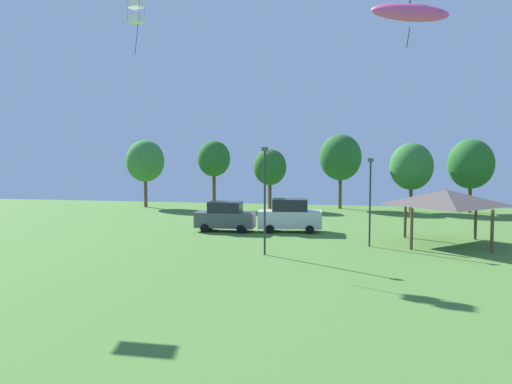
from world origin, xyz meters
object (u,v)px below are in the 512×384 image
object	(u,v)px
light_post_1	(265,194)
treeline_tree_0	(145,161)
park_pavilion	(446,198)
treeline_tree_2	(270,167)
treeline_tree_5	(471,164)
light_post_0	(370,196)
kite_flying_1	(136,12)
parked_car_second_from_left	(290,216)
parked_car_leftmost	(225,217)
treeline_tree_4	(411,166)
treeline_tree_1	(214,159)
treeline_tree_3	(340,157)
kite_flying_3	(409,12)

from	to	relation	value
light_post_1	treeline_tree_0	distance (m)	29.72
park_pavilion	treeline_tree_2	distance (m)	24.34
treeline_tree_5	light_post_0	bearing A→B (deg)	-115.38
kite_flying_1	treeline_tree_5	xyz separation A→B (m)	(25.53, 21.90, -10.54)
parked_car_second_from_left	light_post_1	xyz separation A→B (m)	(-0.32, -9.26, 2.35)
parked_car_leftmost	treeline_tree_0	size ratio (longest dim) A/B	0.62
treeline_tree_0	treeline_tree_4	distance (m)	27.92
treeline_tree_0	treeline_tree_1	world-z (taller)	treeline_tree_0
parked_car_second_from_left	treeline_tree_3	distance (m)	18.09
kite_flying_3	treeline_tree_2	xyz separation A→B (m)	(-12.06, 21.28, -10.18)
light_post_0	light_post_1	bearing A→B (deg)	-146.99
parked_car_leftmost	light_post_0	size ratio (longest dim) A/B	0.80
treeline_tree_5	treeline_tree_1	bearing A→B (deg)	-177.85
treeline_tree_3	kite_flying_3	bearing A→B (deg)	-78.16
parked_car_leftmost	treeline_tree_0	world-z (taller)	treeline_tree_0
park_pavilion	treeline_tree_5	size ratio (longest dim) A/B	0.85
kite_flying_1	treeline_tree_5	world-z (taller)	kite_flying_1
kite_flying_1	treeline_tree_4	distance (m)	31.33
treeline_tree_1	treeline_tree_3	distance (m)	13.36
parked_car_second_from_left	treeline_tree_5	xyz separation A→B (m)	(15.92, 16.05, 3.58)
parked_car_second_from_left	park_pavilion	bearing A→B (deg)	-24.45
park_pavilion	kite_flying_1	bearing A→B (deg)	-173.37
treeline_tree_0	treeline_tree_5	bearing A→B (deg)	2.03
light_post_0	treeline_tree_3	distance (m)	22.85
kite_flying_3	treeline_tree_3	bearing A→B (deg)	101.84
parked_car_second_from_left	treeline_tree_2	size ratio (longest dim) A/B	0.78
kite_flying_3	treeline_tree_0	world-z (taller)	kite_flying_3
treeline_tree_0	treeline_tree_5	size ratio (longest dim) A/B	1.00
parked_car_leftmost	treeline_tree_0	distance (m)	20.47
treeline_tree_0	treeline_tree_2	distance (m)	13.57
parked_car_leftmost	treeline_tree_1	bearing A→B (deg)	106.88
kite_flying_1	treeline_tree_4	bearing A→B (deg)	47.53
light_post_0	treeline_tree_1	xyz separation A→B (m)	(-15.83, 20.34, 2.02)
treeline_tree_0	treeline_tree_4	world-z (taller)	treeline_tree_0
parked_car_leftmost	park_pavilion	size ratio (longest dim) A/B	0.73
treeline_tree_2	treeline_tree_0	bearing A→B (deg)	-176.17
park_pavilion	treeline_tree_1	xyz separation A→B (m)	(-20.73, 18.57, 2.17)
kite_flying_3	park_pavilion	size ratio (longest dim) A/B	0.81
treeline_tree_2	parked_car_leftmost	bearing A→B (deg)	-92.61
park_pavilion	treeline_tree_4	distance (m)	19.39
parked_car_leftmost	parked_car_second_from_left	bearing A→B (deg)	6.58
treeline_tree_3	light_post_0	bearing A→B (deg)	-83.28
light_post_0	treeline_tree_0	distance (m)	30.96
treeline_tree_0	treeline_tree_1	size ratio (longest dim) A/B	1.01
light_post_0	light_post_1	distance (m)	7.32
light_post_0	kite_flying_1	bearing A→B (deg)	-177.82
treeline_tree_1	treeline_tree_4	xyz separation A→B (m)	(20.28, 0.77, -0.71)
treeline_tree_0	treeline_tree_3	size ratio (longest dim) A/B	0.93
treeline_tree_1	treeline_tree_2	world-z (taller)	treeline_tree_1
parked_car_second_from_left	light_post_0	distance (m)	8.09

